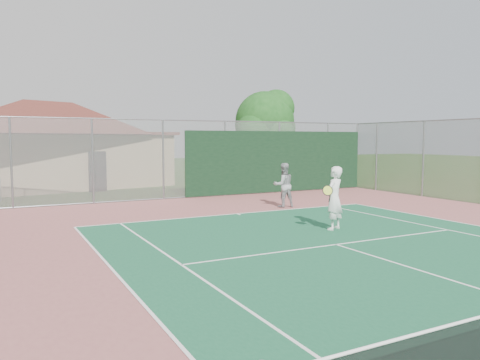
% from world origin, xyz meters
% --- Properties ---
extents(back_fence, '(20.08, 0.11, 3.53)m').
position_xyz_m(back_fence, '(2.11, 16.98, 1.67)').
color(back_fence, gray).
rests_on(back_fence, ground).
extents(side_fence_right, '(0.08, 9.00, 3.50)m').
position_xyz_m(side_fence_right, '(10.00, 12.50, 1.75)').
color(side_fence_right, gray).
rests_on(side_fence_right, ground).
extents(clubhouse, '(14.30, 10.93, 5.56)m').
position_xyz_m(clubhouse, '(-4.91, 25.52, 2.82)').
color(clubhouse, tan).
rests_on(clubhouse, ground).
extents(tree, '(3.87, 3.67, 5.40)m').
position_xyz_m(tree, '(5.87, 19.75, 3.55)').
color(tree, '#3E2916').
rests_on(tree, ground).
extents(player_white_front, '(1.07, 0.81, 1.86)m').
position_xyz_m(player_white_front, '(1.19, 7.98, 0.93)').
color(player_white_front, white).
rests_on(player_white_front, ground).
extents(player_grey_back, '(0.92, 0.77, 1.72)m').
position_xyz_m(player_grey_back, '(2.39, 12.55, 0.86)').
color(player_grey_back, '#95989A').
rests_on(player_grey_back, ground).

